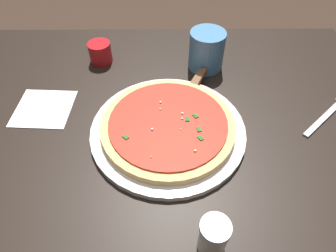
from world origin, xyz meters
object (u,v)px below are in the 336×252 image
(cup_tall_drink, at_px, (206,50))
(cup_small_sauce, at_px, (100,52))
(napkin_folded_right, at_px, (44,108))
(fork, at_px, (330,112))
(pizza_server, at_px, (196,82))
(serving_plate, at_px, (168,130))
(pizza, at_px, (168,125))
(parmesan_shaker, at_px, (213,237))

(cup_tall_drink, bearing_deg, cup_small_sauce, -5.56)
(napkin_folded_right, distance_m, fork, 0.65)
(pizza_server, distance_m, cup_small_sauce, 0.27)
(fork, bearing_deg, pizza_server, -16.39)
(pizza_server, distance_m, fork, 0.31)
(serving_plate, height_order, pizza_server, pizza_server)
(cup_tall_drink, bearing_deg, napkin_folded_right, 22.21)
(serving_plate, distance_m, pizza, 0.02)
(serving_plate, bearing_deg, fork, -171.28)
(cup_small_sauce, xyz_separation_m, parmesan_shaker, (-0.24, 0.49, 0.01))
(pizza_server, distance_m, cup_tall_drink, 0.10)
(cup_tall_drink, xyz_separation_m, parmesan_shaker, (0.03, 0.47, -0.01))
(serving_plate, height_order, cup_tall_drink, cup_tall_drink)
(pizza, bearing_deg, napkin_folded_right, -14.62)
(serving_plate, relative_size, parmesan_shaker, 4.37)
(serving_plate, bearing_deg, napkin_folded_right, -14.62)
(pizza_server, bearing_deg, parmesan_shaker, 89.52)
(pizza, xyz_separation_m, pizza_server, (-0.07, -0.14, -0.00))
(napkin_folded_right, bearing_deg, parmesan_shaker, 138.04)
(serving_plate, bearing_deg, pizza, 149.77)
(serving_plate, height_order, napkin_folded_right, serving_plate)
(pizza, bearing_deg, cup_small_sauce, -55.51)
(napkin_folded_right, bearing_deg, cup_tall_drink, -157.79)
(serving_plate, bearing_deg, parmesan_shaker, 105.34)
(serving_plate, height_order, pizza, pizza)
(napkin_folded_right, bearing_deg, pizza_server, -168.80)
(pizza_server, bearing_deg, cup_tall_drink, -109.14)
(pizza_server, bearing_deg, serving_plate, 64.31)
(pizza_server, height_order, fork, pizza_server)
(serving_plate, distance_m, napkin_folded_right, 0.29)
(serving_plate, xyz_separation_m, pizza, (-0.00, 0.00, 0.02))
(cup_small_sauce, relative_size, parmesan_shaker, 0.80)
(napkin_folded_right, distance_m, parmesan_shaker, 0.47)
(pizza, height_order, parmesan_shaker, parmesan_shaker)
(cup_small_sauce, xyz_separation_m, napkin_folded_right, (0.11, 0.18, -0.03))
(napkin_folded_right, height_order, fork, fork)
(cup_small_sauce, distance_m, parmesan_shaker, 0.55)
(fork, bearing_deg, serving_plate, 8.72)
(pizza, height_order, cup_tall_drink, cup_tall_drink)
(serving_plate, bearing_deg, pizza_server, -115.69)
(fork, xyz_separation_m, parmesan_shaker, (0.30, 0.29, 0.04))
(napkin_folded_right, bearing_deg, pizza, 165.38)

